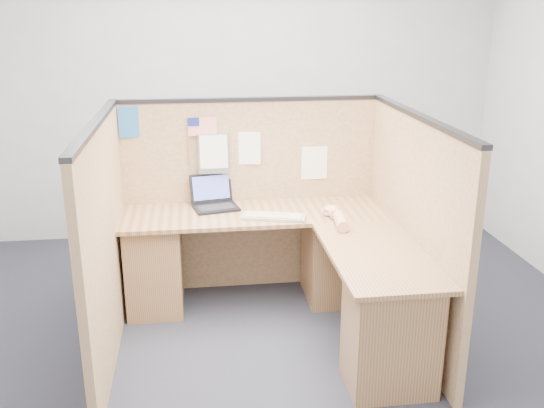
{
  "coord_description": "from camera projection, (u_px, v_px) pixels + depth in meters",
  "views": [
    {
      "loc": [
        -0.42,
        -3.54,
        2.17
      ],
      "look_at": [
        0.11,
        0.5,
        0.85
      ],
      "focal_mm": 40.0,
      "sensor_mm": 36.0,
      "label": 1
    }
  ],
  "objects": [
    {
      "name": "mouse",
      "position": [
        331.0,
        213.0,
        4.39
      ],
      "size": [
        0.13,
        0.09,
        0.05
      ],
      "primitive_type": "ellipsoid",
      "rotation": [
        0.0,
        0.0,
        0.14
      ],
      "color": "silver",
      "rests_on": "l_desk"
    },
    {
      "name": "blue_poster",
      "position": [
        130.0,
        122.0,
        4.44
      ],
      "size": [
        0.17,
        0.03,
        0.23
      ],
      "primitive_type": "cube",
      "rotation": [
        0.0,
        0.0,
        0.13
      ],
      "color": "#225C9D",
      "rests_on": "cubicle_partitions"
    },
    {
      "name": "american_flag",
      "position": [
        199.0,
        129.0,
        4.51
      ],
      "size": [
        0.22,
        0.01,
        0.37
      ],
      "color": "olive",
      "rests_on": "cubicle_partitions"
    },
    {
      "name": "paper_right",
      "position": [
        314.0,
        163.0,
        4.72
      ],
      "size": [
        0.2,
        0.01,
        0.26
      ],
      "primitive_type": "cube",
      "rotation": [
        0.0,
        0.0,
        0.01
      ],
      "color": "white",
      "rests_on": "cubicle_partitions"
    },
    {
      "name": "hand_forearm",
      "position": [
        338.0,
        217.0,
        4.24
      ],
      "size": [
        0.12,
        0.42,
        0.09
      ],
      "color": "tan",
      "rests_on": "l_desk"
    },
    {
      "name": "file_holder",
      "position": [
        214.0,
        153.0,
        4.57
      ],
      "size": [
        0.24,
        0.05,
        0.3
      ],
      "color": "slate",
      "rests_on": "cubicle_partitions"
    },
    {
      "name": "wall_back",
      "position": [
        237.0,
        93.0,
        5.75
      ],
      "size": [
        5.0,
        0.0,
        5.0
      ],
      "primitive_type": "plane",
      "rotation": [
        1.57,
        0.0,
        0.0
      ],
      "color": "#AEB1B4",
      "rests_on": "floor"
    },
    {
      "name": "keyboard",
      "position": [
        274.0,
        217.0,
        4.33
      ],
      "size": [
        0.48,
        0.27,
        0.03
      ],
      "rotation": [
        0.0,
        0.0,
        -0.27
      ],
      "color": "gray",
      "rests_on": "l_desk"
    },
    {
      "name": "laptop",
      "position": [
        216.0,
        199.0,
        4.59
      ],
      "size": [
        0.36,
        0.37,
        0.23
      ],
      "rotation": [
        0.0,
        0.0,
        0.21
      ],
      "color": "black",
      "rests_on": "l_desk"
    },
    {
      "name": "cubicle_partitions",
      "position": [
        258.0,
        218.0,
        4.22
      ],
      "size": [
        2.06,
        1.83,
        1.53
      ],
      "color": "brown",
      "rests_on": "floor"
    },
    {
      "name": "floor",
      "position": [
        266.0,
        347.0,
        4.06
      ],
      "size": [
        5.0,
        5.0,
        0.0
      ],
      "primitive_type": "plane",
      "color": "black",
      "rests_on": "ground"
    },
    {
      "name": "l_desk",
      "position": [
        287.0,
        274.0,
        4.23
      ],
      "size": [
        1.95,
        1.75,
        0.73
      ],
      "color": "brown",
      "rests_on": "floor"
    },
    {
      "name": "paper_left",
      "position": [
        247.0,
        148.0,
        4.62
      ],
      "size": [
        0.2,
        0.03,
        0.25
      ],
      "primitive_type": "cube",
      "rotation": [
        0.0,
        0.0,
        -0.12
      ],
      "color": "white",
      "rests_on": "cubicle_partitions"
    },
    {
      "name": "wall_front",
      "position": [
        373.0,
        333.0,
        1.51
      ],
      "size": [
        5.0,
        0.0,
        5.0
      ],
      "primitive_type": "plane",
      "rotation": [
        -1.57,
        0.0,
        0.0
      ],
      "color": "#AEB1B4",
      "rests_on": "floor"
    }
  ]
}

